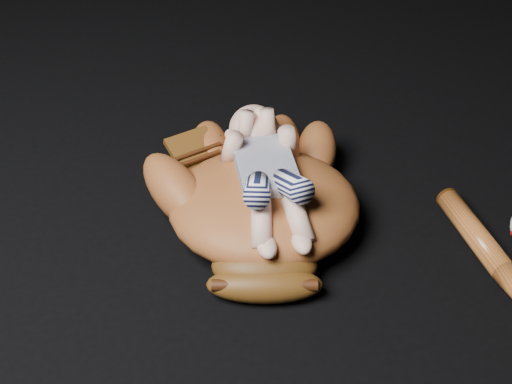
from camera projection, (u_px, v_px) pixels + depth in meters
baseball_glove at (264, 198)px, 1.27m from camera, size 0.56×0.60×0.15m
newborn_baby at (269, 173)px, 1.24m from camera, size 0.22×0.38×0.15m
baseball_bat at (512, 282)px, 1.18m from camera, size 0.07×0.46×0.04m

